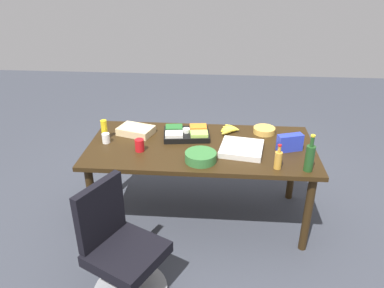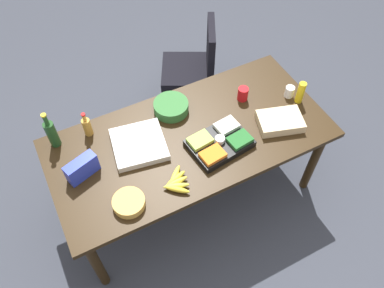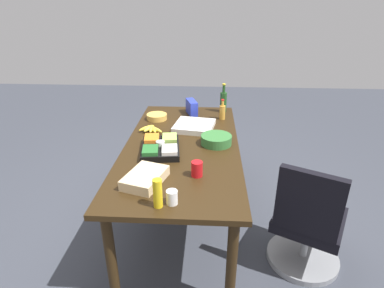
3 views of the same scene
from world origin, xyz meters
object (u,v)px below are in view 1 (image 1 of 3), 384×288
Objects in this scene: banana_bunch at (230,129)px; chip_bag_blue at (290,143)px; veggie_tray at (186,133)px; paper_cup at (106,138)px; pizza_box at (242,149)px; red_solo_cup at (140,145)px; mustard_bottle at (104,130)px; chip_bowl at (264,130)px; conference_table at (201,153)px; office_chair at (122,257)px; salad_bowl at (201,157)px; sheet_cake at (136,130)px; wine_bottle at (310,157)px; dressing_bottle at (278,159)px.

chip_bag_blue is at bearing 145.74° from banana_bunch.
veggie_tray is 0.74m from paper_cup.
pizza_box is 0.42m from chip_bag_blue.
mustard_bottle is at bearing -30.14° from red_solo_cup.
chip_bowl is (-0.33, -0.00, 0.00)m from banana_bunch.
paper_cup is at bearing 12.55° from chip_bowl.
conference_table is 0.88m from paper_cup.
office_chair is 1.34m from pizza_box.
conference_table is 0.42m from banana_bunch.
conference_table is 7.74× the size of salad_bowl.
paper_cup is 0.28× the size of sheet_cake.
conference_table is at bearing 49.76° from banana_bunch.
sheet_cake is (0.49, -0.03, -0.00)m from veggie_tray.
salad_bowl is at bearing -5.69° from wine_bottle.
salad_bowl is at bearing -127.87° from office_chair.
pizza_box is at bearing 153.75° from veggie_tray.
wine_bottle reaches higher than sheet_cake.
paper_cup is at bearing 16.02° from banana_bunch.
conference_table is at bearing -29.69° from dressing_bottle.
chip_bag_blue is at bearing 177.15° from conference_table.
wine_bottle reaches higher than pizza_box.
red_solo_cup is at bearing -89.50° from office_chair.
red_solo_cup is at bearing 22.38° from chip_bowl.
sheet_cake is (0.64, -0.19, 0.12)m from conference_table.
mustard_bottle is at bearing -15.55° from dressing_bottle.
wine_bottle reaches higher than paper_cup.
red_solo_cup is 0.34× the size of sheet_cake.
pizza_box is at bearing 176.60° from paper_cup.
chip_bag_blue is 2.44× the size of paper_cup.
dressing_bottle reaches higher than mustard_bottle.
chip_bag_blue is at bearing -161.60° from salad_bowl.
sheet_cake reaches higher than pizza_box.
red_solo_cup is 0.89m from pizza_box.
dressing_bottle is (-1.50, 0.35, 0.04)m from paper_cup.
dressing_bottle is (-0.28, 0.28, 0.06)m from pizza_box.
banana_bunch is at bearing -149.79° from red_solo_cup.
pizza_box is at bearing -44.90° from dressing_bottle.
red_solo_cup is at bearing 149.86° from mustard_bottle.
wine_bottle is (-1.78, 0.44, 0.03)m from mustard_bottle.
banana_bunch is (0.61, -0.69, -0.09)m from wine_bottle.
chip_bowl is at bearing -157.62° from red_solo_cup.
chip_bowl is (-1.46, -0.33, -0.02)m from paper_cup.
wine_bottle reaches higher than chip_bowl.
pizza_box is at bearing 103.56° from banana_bunch.
veggie_tray is at bearing -70.61° from salad_bowl.
conference_table is 22.59× the size of paper_cup.
salad_bowl is at bearing 46.19° from chip_bowl.
conference_table is 2.22× the size of office_chair.
red_solo_cup is 0.92m from banana_bunch.
paper_cup is 0.31m from sheet_cake.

